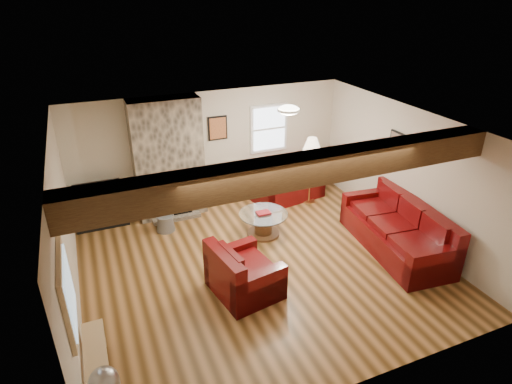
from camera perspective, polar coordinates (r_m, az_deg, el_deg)
room at (r=7.01m, az=0.78°, el=-1.34°), size 8.00×8.00×8.00m
oak_beam at (r=5.54m, az=6.01°, el=2.94°), size 6.00×0.36×0.38m
chimney_breast at (r=8.94m, az=-11.59°, el=4.15°), size 1.40×0.67×2.50m
back_window at (r=9.70m, az=1.74°, el=8.48°), size 0.90×0.08×1.10m
hatch_window at (r=5.19m, az=-23.85°, el=-12.15°), size 0.08×1.00×0.90m
ceiling_dome at (r=7.70m, az=4.37°, el=10.65°), size 0.40×0.40×0.18m
artwork_back at (r=9.24m, az=-5.12°, el=8.47°), size 0.42×0.06×0.52m
artwork_right at (r=8.55m, az=18.57°, el=6.10°), size 0.06×0.55×0.42m
sofa_three at (r=8.25m, az=18.19°, el=-4.47°), size 1.26×2.49×0.93m
loveseat at (r=9.80m, az=4.08°, el=1.53°), size 1.71×1.15×0.84m
armchair_red at (r=6.84m, az=-1.53°, el=-10.22°), size 1.09×1.20×0.85m
coffee_table at (r=8.40m, az=0.98°, el=-4.27°), size 0.96×0.96×0.50m
tv_cabinet at (r=9.25m, az=-19.90°, el=-2.80°), size 1.02×0.41×0.51m
television at (r=9.03m, az=-20.38°, el=0.04°), size 0.89×0.12×0.51m
floor_lamp at (r=9.29m, az=7.47°, el=5.88°), size 0.39×0.39×1.53m
pine_bench at (r=6.03m, az=-20.34°, el=-20.87°), size 0.27×1.16×0.43m
coal_bucket at (r=8.75m, az=-11.99°, el=-4.00°), size 0.37×0.37×0.35m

